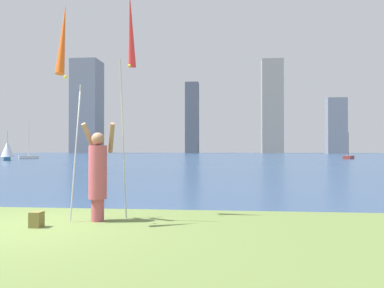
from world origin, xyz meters
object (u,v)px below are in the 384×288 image
(person, at_px, (98,172))
(sailboat_1, at_px, (349,157))
(kite_flag_left, at_px, (63,44))
(kite_flag_right, at_px, (131,34))
(sailboat_4, at_px, (7,150))
(bag, at_px, (37,219))
(sailboat_2, at_px, (29,156))

(person, bearing_deg, sailboat_1, 65.81)
(kite_flag_left, relative_size, kite_flag_right, 0.87)
(person, bearing_deg, sailboat_4, 119.95)
(person, xyz_separation_m, bag, (-0.86, -0.68, -0.78))
(kite_flag_right, distance_m, bag, 4.02)
(kite_flag_right, height_order, sailboat_2, sailboat_2)
(kite_flag_right, distance_m, sailboat_4, 42.43)
(kite_flag_left, xyz_separation_m, sailboat_1, (18.11, 46.39, -3.01))
(sailboat_2, height_order, sailboat_4, sailboat_2)
(person, height_order, sailboat_4, sailboat_4)
(bag, bearing_deg, kite_flag_right, 43.80)
(kite_flag_left, height_order, kite_flag_right, kite_flag_right)
(sailboat_4, bearing_deg, bag, -58.35)
(kite_flag_left, bearing_deg, bag, -154.99)
(person, xyz_separation_m, sailboat_1, (17.64, 45.90, -0.68))
(person, distance_m, sailboat_4, 42.59)
(sailboat_4, bearing_deg, sailboat_1, 14.04)
(sailboat_2, bearing_deg, sailboat_4, -82.10)
(kite_flag_left, relative_size, bag, 14.70)
(bag, relative_size, sailboat_4, 0.08)
(person, xyz_separation_m, kite_flag_right, (0.47, 0.60, 2.79))
(kite_flag_left, bearing_deg, sailboat_4, 122.23)
(person, xyz_separation_m, kite_flag_left, (-0.47, -0.49, 2.33))
(person, bearing_deg, kite_flag_right, 48.83)
(bag, xyz_separation_m, sailboat_4, (-22.41, 36.35, 1.02))
(sailboat_1, relative_size, sailboat_2, 0.68)
(kite_flag_left, xyz_separation_m, bag, (-0.39, -0.18, -3.11))
(kite_flag_left, distance_m, sailboat_4, 42.80)
(kite_flag_right, bearing_deg, bag, -136.20)
(sailboat_2, relative_size, sailboat_4, 1.50)
(bag, distance_m, sailboat_1, 50.12)
(kite_flag_right, relative_size, bag, 16.82)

